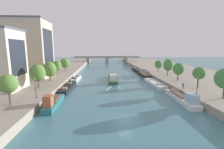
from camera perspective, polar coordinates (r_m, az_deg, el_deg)
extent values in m
plane|color=#42757F|center=(28.51, 5.09, -16.78)|extent=(400.00, 400.00, 0.00)
cube|color=gray|center=(86.77, -24.35, 0.91)|extent=(36.00, 170.00, 1.73)
cube|color=gray|center=(89.93, 22.08, 1.34)|extent=(36.00, 170.00, 1.73)
cube|color=#235633|center=(62.31, 0.23, -1.67)|extent=(3.87, 17.11, 1.00)
cube|color=#235633|center=(70.99, 0.04, -0.20)|extent=(3.07, 1.34, 0.86)
cube|color=#235633|center=(62.21, 0.23, -1.19)|extent=(3.93, 17.12, 0.06)
cube|color=beige|center=(56.32, 0.38, -1.15)|extent=(2.52, 3.49, 2.21)
cube|color=black|center=(57.95, 0.33, -0.51)|extent=(1.91, 0.11, 0.62)
cube|color=brown|center=(63.84, 0.19, -0.72)|extent=(2.84, 8.93, 0.36)
cylinder|color=#232328|center=(57.11, 0.83, -1.57)|extent=(0.07, 0.07, 1.10)
cube|color=silver|center=(50.07, 3.06, -5.05)|extent=(1.77, 5.92, 0.03)
cube|color=silver|center=(49.93, -1.08, -5.08)|extent=(2.23, 5.81, 0.03)
cube|color=#23666B|center=(37.34, -20.59, -9.91)|extent=(2.23, 10.38, 1.15)
cube|color=#23666B|center=(42.38, -18.54, -7.32)|extent=(1.99, 1.27, 0.94)
cube|color=#23666B|center=(37.15, -20.65, -9.03)|extent=(2.28, 10.38, 0.06)
cube|color=#9E5133|center=(33.61, -22.44, -9.01)|extent=(1.59, 2.09, 2.28)
cube|color=black|center=(34.45, -21.94, -7.93)|extent=(1.25, 0.05, 0.64)
cube|color=brown|center=(38.03, -20.23, -8.24)|extent=(1.70, 5.41, 0.36)
cylinder|color=#232328|center=(34.07, -21.65, -9.75)|extent=(0.07, 0.07, 1.10)
cube|color=black|center=(50.80, -16.01, -4.66)|extent=(2.87, 13.89, 0.97)
cube|color=black|center=(57.68, -14.32, -2.81)|extent=(2.45, 1.27, 0.84)
cube|color=black|center=(50.68, -16.03, -4.09)|extent=(2.92, 13.89, 0.06)
cube|color=tan|center=(53.52, -15.28, -3.09)|extent=(1.30, 0.93, 0.40)
cube|color=tan|center=(46.98, -17.16, -4.88)|extent=(1.43, 1.13, 0.48)
cylinder|color=#232328|center=(46.55, -16.81, -4.60)|extent=(0.07, 0.07, 1.10)
cube|color=silver|center=(64.58, -13.05, -1.53)|extent=(2.65, 10.63, 0.97)
cube|color=silver|center=(70.00, -12.16, -0.57)|extent=(2.22, 1.28, 0.85)
cube|color=silver|center=(64.49, -13.07, -1.08)|extent=(2.70, 10.63, 0.06)
cube|color=#38383D|center=(66.69, -12.69, -0.52)|extent=(1.18, 0.94, 0.40)
cube|color=#38383D|center=(61.59, -13.62, -1.34)|extent=(1.30, 1.14, 0.48)
cylinder|color=#232328|center=(61.26, -13.35, -1.09)|extent=(0.07, 0.07, 1.10)
cube|color=silver|center=(41.95, 24.06, -8.08)|extent=(2.96, 13.87, 1.04)
cube|color=silver|center=(48.27, 20.36, -5.46)|extent=(2.43, 1.30, 0.89)
cube|color=silver|center=(41.79, 24.11, -7.36)|extent=(3.01, 13.87, 0.06)
cube|color=#9EBCD6|center=(37.54, 27.33, -7.84)|extent=(1.98, 2.82, 1.99)
cube|color=black|center=(38.62, 26.37, -6.84)|extent=(1.51, 0.08, 0.56)
cube|color=brown|center=(42.93, 23.33, -6.58)|extent=(2.19, 7.24, 0.36)
cylinder|color=#232328|center=(38.30, 27.37, -8.20)|extent=(0.07, 0.07, 1.10)
cube|color=silver|center=(56.42, 15.43, -3.20)|extent=(3.52, 15.23, 1.01)
cube|color=silver|center=(63.68, 12.90, -1.57)|extent=(2.86, 1.32, 0.87)
cube|color=silver|center=(56.31, 15.45, -2.67)|extent=(3.58, 15.23, 0.06)
cube|color=#9EBCD6|center=(59.31, 14.32, -1.78)|extent=(1.52, 0.95, 0.40)
cube|color=#9EBCD6|center=(52.42, 17.12, -3.34)|extent=(1.67, 1.16, 0.48)
cylinder|color=#232328|center=(52.26, 17.71, -3.06)|extent=(0.07, 0.07, 1.10)
cube|color=black|center=(73.73, 11.61, -0.13)|extent=(2.86, 15.65, 0.95)
cube|color=black|center=(81.51, 10.10, 0.90)|extent=(2.65, 1.22, 0.84)
cube|color=black|center=(73.65, 11.63, 0.26)|extent=(2.92, 15.65, 0.06)
cube|color=tan|center=(72.78, 11.81, 0.80)|extent=(2.33, 10.02, 1.59)
cube|color=#4C4C51|center=(72.66, 11.83, 1.45)|extent=(2.50, 10.32, 0.08)
cylinder|color=#232328|center=(69.22, 13.00, 0.11)|extent=(0.07, 0.07, 1.10)
cube|color=black|center=(89.74, 8.82, 1.68)|extent=(2.48, 14.20, 1.02)
cube|color=black|center=(96.95, 7.89, 2.35)|extent=(2.36, 1.22, 0.88)
cube|color=black|center=(89.67, 8.83, 2.03)|extent=(2.53, 14.20, 0.06)
cube|color=beige|center=(92.66, 8.42, 2.42)|extent=(1.24, 0.90, 0.40)
cube|color=beige|center=(85.79, 9.40, 1.86)|extent=(1.36, 1.10, 0.48)
cylinder|color=#232328|center=(85.56, 9.69, 2.04)|extent=(0.07, 0.07, 1.10)
cylinder|color=brown|center=(36.34, -33.54, -6.90)|extent=(0.29, 0.29, 3.22)
ellipsoid|color=#568438|center=(35.75, -33.93, -2.84)|extent=(3.52, 3.52, 3.73)
cylinder|color=brown|center=(48.38, -25.50, -2.69)|extent=(0.35, 0.35, 2.85)
ellipsoid|color=#568438|center=(47.92, -25.74, 0.54)|extent=(4.23, 4.23, 4.86)
cylinder|color=brown|center=(56.99, -21.85, -0.87)|extent=(0.38, 0.38, 2.55)
ellipsoid|color=#568438|center=(56.60, -22.01, 1.80)|extent=(4.42, 4.42, 5.10)
cylinder|color=brown|center=(68.74, -19.49, 1.02)|extent=(0.28, 0.28, 2.71)
ellipsoid|color=#568438|center=(68.44, -19.60, 3.08)|extent=(3.56, 3.56, 4.12)
cylinder|color=brown|center=(80.18, -16.83, 2.23)|extent=(0.25, 0.25, 2.49)
ellipsoid|color=#568438|center=(79.91, -16.92, 4.03)|extent=(4.61, 4.61, 4.66)
cylinder|color=brown|center=(41.89, 35.88, -5.07)|extent=(0.30, 0.30, 3.28)
cylinder|color=brown|center=(49.60, 29.15, -2.47)|extent=(0.25, 0.25, 3.22)
ellipsoid|color=#427F3D|center=(49.18, 29.39, 0.45)|extent=(3.35, 3.35, 3.47)
cylinder|color=brown|center=(58.30, 23.12, -0.59)|extent=(0.38, 0.38, 2.83)
ellipsoid|color=#427F3D|center=(57.94, 23.29, 1.91)|extent=(3.75, 3.75, 4.16)
cylinder|color=brown|center=(67.64, 19.84, 0.95)|extent=(0.30, 0.30, 2.90)
ellipsoid|color=#427F3D|center=(67.31, 19.98, 3.32)|extent=(3.87, 3.87, 4.97)
cylinder|color=brown|center=(77.58, 16.68, 1.97)|extent=(0.33, 0.33, 2.42)
ellipsoid|color=#427F3D|center=(77.33, 16.76, 3.63)|extent=(3.63, 3.63, 3.80)
cylinder|color=black|center=(38.36, -26.32, -4.80)|extent=(0.11, 0.11, 4.11)
sphere|color=#EAE5C6|center=(37.91, -26.56, -1.57)|extent=(0.28, 0.28, 0.28)
cylinder|color=black|center=(38.85, -26.10, -7.60)|extent=(0.22, 0.22, 0.20)
cylinder|color=black|center=(43.08, 28.88, -3.71)|extent=(0.11, 0.11, 3.82)
sphere|color=#EAE5C6|center=(42.70, 29.11, -1.02)|extent=(0.28, 0.28, 0.28)
cylinder|color=black|center=(43.49, 28.69, -6.03)|extent=(0.22, 0.22, 0.20)
cube|color=#232833|center=(47.63, -31.12, 5.35)|extent=(0.04, 7.67, 9.32)
cube|color=beige|center=(67.60, -28.22, 8.17)|extent=(14.63, 12.64, 21.19)
cube|color=#565B66|center=(68.42, -28.97, 17.26)|extent=(15.07, 13.02, 0.50)
cube|color=#232833|center=(64.93, -22.32, 9.51)|extent=(0.04, 10.11, 12.71)
cube|color=#9E998E|center=(138.28, -1.91, 6.28)|extent=(57.69, 4.40, 0.60)
cube|color=#9E998E|center=(136.24, -1.88, 6.55)|extent=(57.69, 0.30, 0.90)
cube|color=#9E998E|center=(140.24, -1.93, 6.64)|extent=(57.69, 0.30, 0.90)
cube|color=#9E998E|center=(138.98, -8.89, 5.15)|extent=(2.80, 3.60, 4.44)
cube|color=#9E998E|center=(138.45, -1.90, 5.24)|extent=(2.80, 3.60, 4.44)
cube|color=#9E998E|center=(139.95, 5.04, 5.26)|extent=(2.80, 3.60, 4.44)
cylinder|color=#2D2D38|center=(46.99, 24.55, -4.22)|extent=(0.13, 0.13, 0.84)
cylinder|color=#2D2D38|center=(47.01, 24.80, -4.23)|extent=(0.13, 0.13, 0.84)
cube|color=#3351A8|center=(46.85, 24.74, -3.39)|extent=(0.39, 0.32, 0.56)
sphere|color=tan|center=(46.77, 24.77, -2.92)|extent=(0.21, 0.21, 0.21)
cylinder|color=#3351A8|center=(46.83, 24.47, -3.38)|extent=(0.09, 0.09, 0.54)
cylinder|color=#3351A8|center=(46.87, 25.00, -3.41)|extent=(0.09, 0.09, 0.54)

